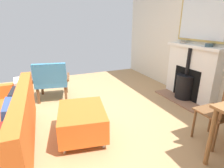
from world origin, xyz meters
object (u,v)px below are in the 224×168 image
at_px(fireplace, 189,76).
at_px(armchair_accent, 51,79).
at_px(mantel_bowl_near, 183,42).
at_px(dining_chair_near_fireplace, 223,110).
at_px(ottoman, 82,120).
at_px(mantel_bowl_far, 209,45).

height_order(fireplace, armchair_accent, fireplace).
bearing_deg(mantel_bowl_near, dining_chair_near_fireplace, 63.61).
distance_m(armchair_accent, dining_chair_near_fireplace, 2.91).
height_order(fireplace, ottoman, fireplace).
bearing_deg(mantel_bowl_near, armchair_accent, -15.63).
height_order(ottoman, armchair_accent, armchair_accent).
bearing_deg(fireplace, dining_chair_near_fireplace, 58.95).
bearing_deg(dining_chair_near_fireplace, ottoman, -29.13).
bearing_deg(mantel_bowl_far, ottoman, 2.99).
distance_m(fireplace, ottoman, 2.36).
bearing_deg(dining_chair_near_fireplace, fireplace, -121.05).
bearing_deg(mantel_bowl_far, armchair_accent, -27.39).
height_order(fireplace, mantel_bowl_near, mantel_bowl_near).
height_order(ottoman, dining_chair_near_fireplace, dining_chair_near_fireplace).
distance_m(mantel_bowl_near, dining_chair_near_fireplace, 1.88).
distance_m(mantel_bowl_near, armchair_accent, 2.75).
distance_m(fireplace, armchair_accent, 2.74).
height_order(mantel_bowl_near, armchair_accent, mantel_bowl_near).
relative_size(ottoman, dining_chair_near_fireplace, 1.00).
bearing_deg(mantel_bowl_far, fireplace, -87.14).
height_order(mantel_bowl_near, ottoman, mantel_bowl_near).
bearing_deg(ottoman, mantel_bowl_near, -162.51).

